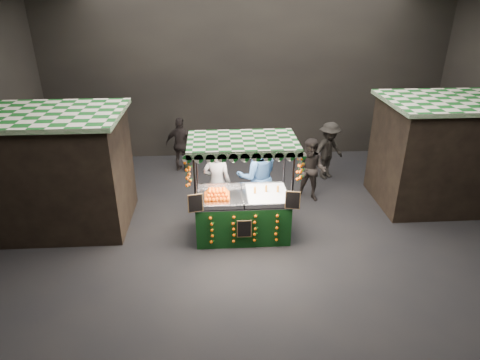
{
  "coord_description": "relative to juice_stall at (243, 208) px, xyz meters",
  "views": [
    {
      "loc": [
        -1.02,
        -7.43,
        4.96
      ],
      "look_at": [
        -0.48,
        0.8,
        1.06
      ],
      "focal_mm": 31.12,
      "sensor_mm": 36.0,
      "label": 1
    }
  ],
  "objects": [
    {
      "name": "market_hall",
      "position": [
        0.46,
        -0.23,
        2.7
      ],
      "size": [
        12.1,
        10.1,
        5.05
      ],
      "color": "black",
      "rests_on": "ground"
    },
    {
      "name": "neighbour_stall_right",
      "position": [
        4.86,
        1.27,
        0.63
      ],
      "size": [
        3.0,
        2.2,
        2.6
      ],
      "color": "black",
      "rests_on": "ground"
    },
    {
      "name": "shopper_0",
      "position": [
        -3.42,
        3.25,
        0.26
      ],
      "size": [
        0.78,
        0.62,
        1.88
      ],
      "rotation": [
        0.0,
        0.0,
        0.29
      ],
      "color": "black",
      "rests_on": "ground"
    },
    {
      "name": "vendor_blue",
      "position": [
        0.4,
        0.86,
        0.31
      ],
      "size": [
        1.02,
        0.82,
        1.99
      ],
      "rotation": [
        0.0,
        0.0,
        3.21
      ],
      "color": "navy",
      "rests_on": "ground"
    },
    {
      "name": "shopper_1",
      "position": [
        1.79,
        1.57,
        0.12
      ],
      "size": [
        0.98,
        0.91,
        1.61
      ],
      "rotation": [
        0.0,
        0.0,
        -0.51
      ],
      "color": "#2C2624",
      "rests_on": "ground"
    },
    {
      "name": "juice_stall",
      "position": [
        0.0,
        0.0,
        0.0
      ],
      "size": [
        2.26,
        1.33,
        2.19
      ],
      "color": "black",
      "rests_on": "ground"
    },
    {
      "name": "shopper_5",
      "position": [
        4.45,
        2.07,
        0.16
      ],
      "size": [
        0.7,
        1.61,
        1.68
      ],
      "rotation": [
        0.0,
        0.0,
        1.71
      ],
      "color": "black",
      "rests_on": "ground"
    },
    {
      "name": "ground",
      "position": [
        0.46,
        -0.23,
        -0.68
      ],
      "size": [
        12.0,
        12.0,
        0.0
      ],
      "primitive_type": "plane",
      "color": "black",
      "rests_on": "ground"
    },
    {
      "name": "shopper_2",
      "position": [
        -1.51,
        3.6,
        0.11
      ],
      "size": [
        1.0,
        0.64,
        1.59
      ],
      "rotation": [
        0.0,
        0.0,
        2.85
      ],
      "color": "black",
      "rests_on": "ground"
    },
    {
      "name": "shopper_4",
      "position": [
        -4.04,
        2.9,
        0.13
      ],
      "size": [
        0.93,
        0.92,
        1.62
      ],
      "rotation": [
        0.0,
        0.0,
        3.91
      ],
      "color": "#2C2824",
      "rests_on": "ground"
    },
    {
      "name": "shopper_3",
      "position": [
        2.57,
        2.82,
        0.13
      ],
      "size": [
        1.2,
        1.07,
        1.61
      ],
      "rotation": [
        0.0,
        0.0,
        0.58
      ],
      "color": "black",
      "rests_on": "ground"
    },
    {
      "name": "neighbour_stall_left",
      "position": [
        -3.94,
        0.77,
        0.63
      ],
      "size": [
        3.0,
        2.2,
        2.6
      ],
      "color": "black",
      "rests_on": "ground"
    },
    {
      "name": "vendor_grey",
      "position": [
        -0.53,
        0.86,
        0.19
      ],
      "size": [
        0.69,
        0.5,
        1.74
      ],
      "rotation": [
        0.0,
        0.0,
        3.01
      ],
      "color": "slate",
      "rests_on": "ground"
    }
  ]
}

